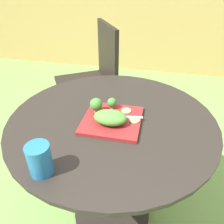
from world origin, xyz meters
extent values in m
plane|color=#70994C|center=(0.00, 0.00, 0.00)|extent=(12.00, 12.00, 0.00)
cube|color=tan|center=(0.00, 2.28, 0.64)|extent=(8.00, 0.08, 1.27)
cylinder|color=#28231E|center=(0.00, 0.00, 0.70)|extent=(0.90, 0.90, 0.02)
cylinder|color=#28231E|center=(0.00, 0.00, 0.37)|extent=(0.06, 0.06, 0.65)
cylinder|color=#28231E|center=(0.00, 0.00, 0.02)|extent=(0.44, 0.44, 0.04)
cube|color=black|center=(-0.41, 0.81, 0.43)|extent=(0.61, 0.61, 0.03)
cube|color=black|center=(-0.24, 0.91, 0.68)|extent=(0.25, 0.37, 0.45)
cylinder|color=black|center=(-0.65, 0.87, 0.22)|extent=(0.02, 0.02, 0.43)
cylinder|color=black|center=(-0.46, 0.56, 0.22)|extent=(0.02, 0.02, 0.43)
cylinder|color=black|center=(-0.35, 1.05, 0.22)|extent=(0.02, 0.02, 0.43)
cylinder|color=black|center=(-0.16, 0.75, 0.22)|extent=(0.02, 0.02, 0.43)
cube|color=maroon|center=(0.01, -0.02, 0.72)|extent=(0.24, 0.24, 0.01)
cylinder|color=#236BA8|center=(-0.15, -0.34, 0.76)|extent=(0.08, 0.08, 0.11)
cylinder|color=#1E5B8F|center=(-0.15, -0.34, 0.75)|extent=(0.07, 0.07, 0.08)
cube|color=silver|center=(0.08, 0.00, 0.73)|extent=(0.11, 0.03, 0.00)
cube|color=silver|center=(0.00, -0.01, 0.73)|extent=(0.05, 0.03, 0.00)
ellipsoid|color=#519338|center=(0.01, -0.06, 0.75)|extent=(0.14, 0.09, 0.05)
cylinder|color=#99B770|center=(-0.07, 0.01, 0.73)|extent=(0.02, 0.02, 0.02)
sphere|color=#427F33|center=(-0.07, 0.01, 0.77)|extent=(0.06, 0.06, 0.06)
cylinder|color=#99B770|center=(-0.01, 0.06, 0.73)|extent=(0.01, 0.01, 0.01)
sphere|color=#427F33|center=(-0.01, 0.06, 0.75)|extent=(0.04, 0.04, 0.04)
cylinder|color=#8EB766|center=(0.05, 0.05, 0.73)|extent=(0.04, 0.04, 0.01)
cylinder|color=#8EB766|center=(0.10, -0.02, 0.73)|extent=(0.04, 0.04, 0.01)
camera|label=1|loc=(0.17, -0.79, 1.28)|focal=36.33mm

